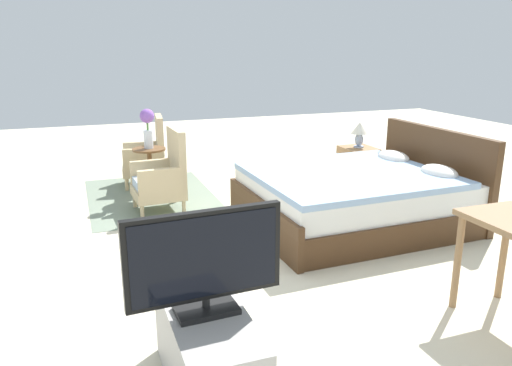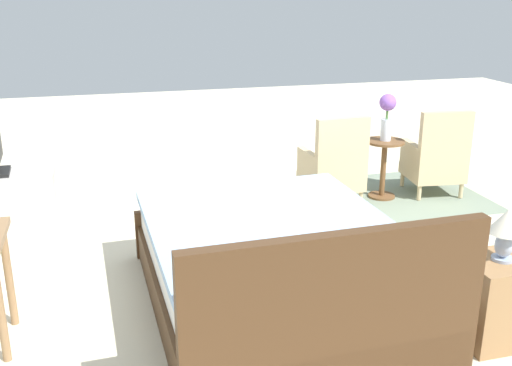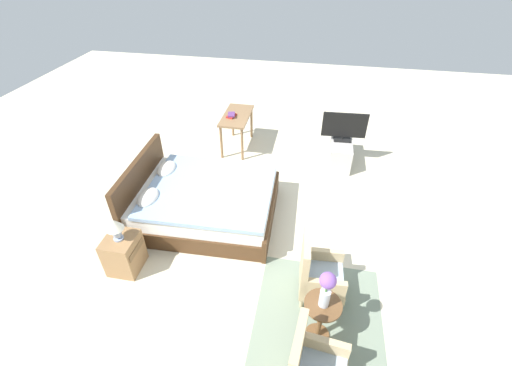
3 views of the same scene
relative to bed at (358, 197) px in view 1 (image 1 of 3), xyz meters
The scene contains 11 objects.
ground_plane 1.09m from the bed, 87.83° to the right, with size 16.00×16.00×0.00m, color beige.
floor_rug 2.57m from the bed, 132.51° to the right, with size 2.10×1.50×0.01m.
bed is the anchor object (origin of this frame).
armchair_by_window_left 2.94m from the bed, 141.57° to the right, with size 0.60×0.60×0.92m.
armchair_by_window_right 2.16m from the bed, 122.21° to the right, with size 0.57×0.57×0.92m.
side_table 2.55m from the bed, 132.57° to the right, with size 0.40×0.40×0.62m.
flower_vase 2.62m from the bed, 132.57° to the right, with size 0.17×0.17×0.48m.
nightstand 1.40m from the bed, 148.90° to the left, with size 0.44×0.41×0.55m.
table_lamp 1.47m from the bed, 148.88° to the left, with size 0.22×0.22×0.33m.
tv_stand 2.94m from the bed, 46.75° to the right, with size 0.96×0.40×0.49m.
tv_flatscreen 2.98m from the bed, 46.72° to the right, with size 0.22×0.82×0.56m.
Camera 1 is at (4.25, -1.65, 1.83)m, focal length 35.00 mm.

